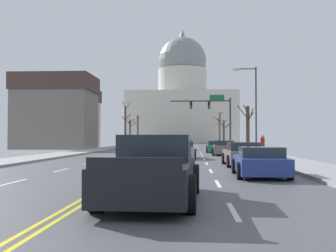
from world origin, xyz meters
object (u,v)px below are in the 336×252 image
Objects in this scene: signal_gantry at (213,110)px; pedestrian_00 at (263,144)px; street_lamp_right at (253,102)px; sedan_near_05 at (260,162)px; sedan_oncoming_02 at (156,142)px; sedan_oncoming_01 at (168,143)px; bicycle_parked at (250,149)px; sedan_near_04 at (242,155)px; sedan_near_00 at (183,145)px; pickup_truck_near_06 at (153,171)px; sedan_near_02 at (224,148)px; sedan_near_01 at (216,147)px; sedan_oncoming_03 at (175,141)px; sedan_near_03 at (182,150)px; sedan_oncoming_00 at (163,144)px.

signal_gantry is 4.94× the size of pedestrian_00.
pedestrian_00 is (0.48, -1.96, -3.56)m from street_lamp_right.
sedan_near_05 reaches higher than sedan_oncoming_02.
sedan_oncoming_01 is 37.07m from bicycle_parked.
sedan_oncoming_02 is at bearing 107.26° from signal_gantry.
sedan_near_04 is 1.10× the size of sedan_oncoming_02.
bicycle_parked is (2.57, 15.33, -0.12)m from sedan_near_04.
signal_gantry is 1.84× the size of sedan_near_00.
sedan_near_00 is at bearing 90.19° from pickup_truck_near_06.
sedan_near_02 is at bearing 89.81° from sedan_near_04.
sedan_near_00 is 8.26m from sedan_near_01.
sedan_oncoming_03 is at bearing 92.06° from pickup_truck_near_06.
sedan_oncoming_02 is 0.91× the size of sedan_oncoming_03.
sedan_near_01 is at bearing 113.31° from street_lamp_right.
sedan_near_04 is 2.93× the size of pedestrian_00.
sedan_oncoming_00 is at bearing 96.54° from sedan_near_03.
sedan_near_00 is 0.93× the size of sedan_oncoming_01.
sedan_near_03 reaches higher than sedan_oncoming_03.
sedan_near_03 is at bearing -88.97° from sedan_near_00.
bicycle_parked is at bearing 89.92° from street_lamp_right.
sedan_oncoming_03 is (-6.98, 64.70, -0.04)m from sedan_near_02.
sedan_near_01 is (-0.26, -11.20, -4.49)m from signal_gantry.
signal_gantry reaches higher than pickup_truck_near_06.
street_lamp_right is 1.76× the size of sedan_oncoming_02.
sedan_oncoming_01 is 1.09× the size of sedan_oncoming_02.
bicycle_parked is at bearing 80.48° from sedan_near_04.
sedan_near_04 is 51.63m from sedan_oncoming_01.
sedan_near_04 reaches higher than sedan_oncoming_03.
signal_gantry reaches higher than sedan_oncoming_02.
sedan_near_01 is (-2.78, 6.46, -4.03)m from street_lamp_right.
sedan_near_02 is at bearing -74.75° from sedan_near_00.
sedan_near_00 is 1.01× the size of sedan_oncoming_02.
street_lamp_right is 1.66× the size of sedan_near_01.
pickup_truck_near_06 reaches higher than sedan_near_00.
sedan_near_00 is at bearing 113.38° from pedestrian_00.
sedan_oncoming_00 is at bearing -90.24° from sedan_oncoming_03.
sedan_near_00 is (-3.85, -3.76, -4.46)m from signal_gantry.
sedan_near_04 is 6.16m from sedan_near_05.
pickup_truck_near_06 reaches higher than sedan_near_03.
sedan_near_04 is at bearing -82.09° from sedan_near_00.
sedan_near_01 is 32.77m from pickup_truck_near_06.
sedan_near_05 is 0.92× the size of sedan_oncoming_00.
sedan_near_05 is 0.81× the size of pickup_truck_near_06.
pedestrian_00 reaches higher than sedan_near_05.
signal_gantry reaches higher than sedan_near_04.
pickup_truck_near_06 is 63.82m from sedan_oncoming_01.
sedan_near_02 is 0.99× the size of sedan_oncoming_01.
sedan_near_04 is at bearing -90.19° from sedan_near_02.
sedan_near_03 is at bearing -127.15° from bicycle_parked.
street_lamp_right reaches higher than signal_gantry.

